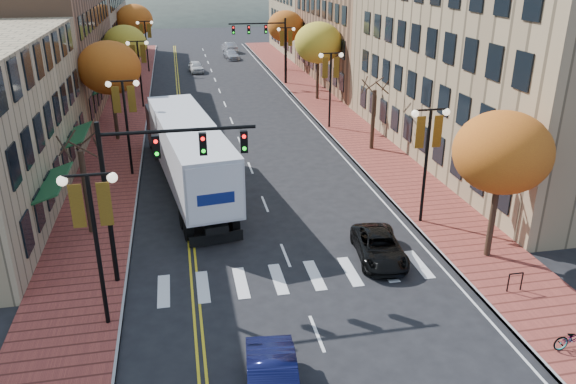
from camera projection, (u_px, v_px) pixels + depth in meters
ground at (305, 303)px, 22.27m from camera, size 200.00×200.00×0.00m
sidewalk_left at (126, 112)px, 50.07m from camera, size 4.00×85.00×0.15m
sidewalk_right at (321, 103)px, 53.32m from camera, size 4.00×85.00×0.15m
building_left_mid at (28, 47)px, 49.72m from camera, size 12.00×24.00×11.00m
building_left_far at (73, 26)px, 72.67m from camera, size 12.00×26.00×9.50m
building_right_near at (524, 43)px, 37.24m from camera, size 15.00×28.00×15.00m
building_right_mid at (384, 35)px, 61.76m from camera, size 15.00×24.00×10.00m
building_right_far at (331, 13)px, 81.51m from camera, size 15.00×20.00×11.00m
tree_left_a at (86, 192)px, 27.03m from camera, size 0.28×0.28×4.20m
tree_left_b at (109, 68)px, 40.31m from camera, size 4.48×4.48×7.21m
tree_left_c at (125, 44)px, 54.96m from camera, size 4.16×4.16×6.69m
tree_left_d at (134, 20)px, 71.07m from camera, size 4.61×4.61×7.42m
tree_right_a at (502, 153)px, 23.77m from camera, size 4.16×4.16×6.69m
tree_right_b at (373, 120)px, 39.35m from camera, size 0.28×0.28×4.20m
tree_right_c at (318, 43)px, 52.63m from camera, size 4.48×4.48×7.21m
tree_right_d at (286, 26)px, 67.19m from camera, size 4.35×4.35×7.00m
lamp_left_a at (93, 221)px, 19.27m from camera, size 1.96×0.36×6.05m
lamp_left_b at (125, 109)px, 33.77m from camera, size 1.96×0.36×6.05m
lamp_left_c at (139, 61)px, 50.09m from camera, size 1.96×0.36×6.05m
lamp_left_d at (146, 36)px, 66.40m from camera, size 1.96×0.36×6.05m
lamp_right_a at (428, 144)px, 27.42m from camera, size 1.96×0.36×6.05m
lamp_right_b at (331, 75)px, 43.73m from camera, size 1.96×0.36×6.05m
lamp_right_c at (286, 44)px, 60.05m from camera, size 1.96×0.36×6.05m
traffic_mast_near at (154, 171)px, 22.11m from camera, size 6.10×0.35×7.00m
traffic_mast_far at (267, 39)px, 59.44m from camera, size 6.10×0.34×7.00m
semi_truck at (185, 146)px, 32.85m from camera, size 5.08×17.51×4.33m
black_suv at (379, 247)px, 25.36m from camera, size 2.49×4.53×1.20m
car_far_white at (196, 67)px, 68.11m from camera, size 1.97×4.03×1.32m
car_far_silver at (231, 55)px, 77.09m from camera, size 2.16×4.30×1.20m
car_far_oncoming at (230, 47)px, 82.96m from camera, size 2.14×4.61×1.46m
bicycle at (575, 338)px, 19.29m from camera, size 1.64×0.59×0.86m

